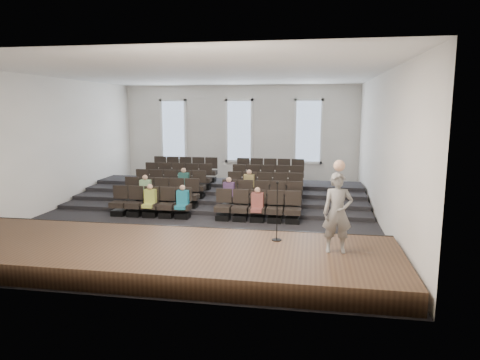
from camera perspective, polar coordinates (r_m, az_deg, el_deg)
name	(u,v)px	position (r m, az deg, el deg)	size (l,w,h in m)	color
ground	(207,215)	(15.66, -4.44, -4.66)	(14.00, 14.00, 0.00)	black
ceiling	(205,74)	(15.23, -4.69, 13.93)	(12.00, 14.00, 0.02)	white
wall_back	(239,135)	(22.10, -0.08, 6.07)	(12.00, 0.04, 5.00)	white
wall_front	(118,177)	(8.66, -15.98, 0.33)	(12.00, 0.04, 5.00)	white
wall_left	(51,144)	(17.70, -23.87, 4.40)	(0.04, 14.00, 5.00)	white
wall_right	(383,149)	(14.96, 18.47, 3.93)	(0.04, 14.00, 5.00)	white
stage	(157,255)	(10.92, -11.05, -9.79)	(11.80, 3.60, 0.50)	#432D1C
stage_lip	(179,235)	(12.51, -8.18, -7.21)	(11.80, 0.06, 0.52)	black
risers	(224,193)	(18.63, -2.08, -1.73)	(11.80, 4.80, 0.60)	black
seating_rows	(216,189)	(16.98, -3.21, -1.18)	(6.80, 4.70, 1.67)	black
windows	(239,131)	(22.02, -0.11, 6.58)	(8.44, 0.10, 3.24)	white
audience	(199,191)	(15.86, -5.48, -1.51)	(4.85, 2.64, 1.10)	#B1BC4B
speaker	(338,213)	(10.18, 12.87, -4.30)	(0.69, 0.45, 1.88)	slate
mic_stand	(277,223)	(10.95, 4.94, -5.74)	(0.26, 0.26, 1.53)	black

